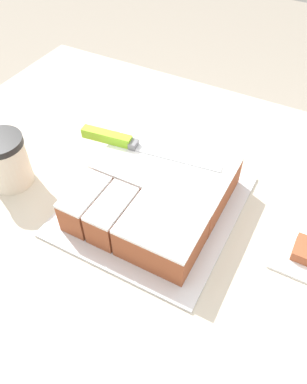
# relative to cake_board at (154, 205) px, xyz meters

# --- Properties ---
(ground_plane) EXTENTS (8.00, 8.00, 0.00)m
(ground_plane) POSITION_rel_cake_board_xyz_m (0.06, -0.05, -0.93)
(ground_plane) COLOR #9E9384
(countertop) EXTENTS (1.40, 1.10, 0.93)m
(countertop) POSITION_rel_cake_board_xyz_m (0.06, -0.05, -0.47)
(countertop) COLOR beige
(countertop) RESTS_ON ground_plane
(cake_board) EXTENTS (0.34, 0.37, 0.01)m
(cake_board) POSITION_rel_cake_board_xyz_m (0.00, 0.00, 0.00)
(cake_board) COLOR silver
(cake_board) RESTS_ON countertop
(cake) EXTENTS (0.27, 0.30, 0.08)m
(cake) POSITION_rel_cake_board_xyz_m (0.00, 0.00, 0.04)
(cake) COLOR #994C2D
(cake) RESTS_ON cake_board
(knife) EXTENTS (0.32, 0.06, 0.02)m
(knife) POSITION_rel_cake_board_xyz_m (-0.11, 0.06, 0.09)
(knife) COLOR silver
(knife) RESTS_ON cake
(coffee_cup) EXTENTS (0.10, 0.10, 0.12)m
(coffee_cup) POSITION_rel_cake_board_xyz_m (-0.32, -0.08, 0.06)
(coffee_cup) COLOR beige
(coffee_cup) RESTS_ON countertop
(paper_napkin) EXTENTS (0.12, 0.12, 0.01)m
(paper_napkin) POSITION_rel_cake_board_xyz_m (0.32, 0.03, 0.00)
(paper_napkin) COLOR white
(paper_napkin) RESTS_ON countertop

